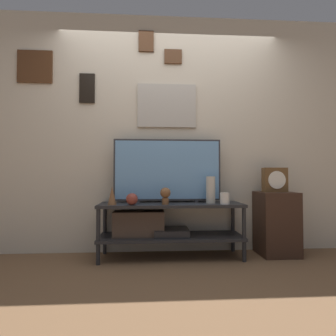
{
  "coord_description": "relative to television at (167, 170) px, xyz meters",
  "views": [
    {
      "loc": [
        -0.2,
        -2.49,
        0.86
      ],
      "look_at": [
        -0.03,
        0.25,
        0.93
      ],
      "focal_mm": 28.0,
      "sensor_mm": 36.0,
      "label": 1
    }
  ],
  "objects": [
    {
      "name": "vase_round_glass",
      "position": [
        -0.36,
        -0.23,
        -0.29
      ],
      "size": [
        0.12,
        0.12,
        0.12
      ],
      "color": "brown",
      "rests_on": "media_console"
    },
    {
      "name": "vase_tall_ceramic",
      "position": [
        0.45,
        -0.11,
        -0.21
      ],
      "size": [
        0.1,
        0.1,
        0.28
      ],
      "color": "beige",
      "rests_on": "media_console"
    },
    {
      "name": "media_console",
      "position": [
        -0.1,
        -0.09,
        -0.56
      ],
      "size": [
        1.49,
        0.42,
        0.56
      ],
      "color": "#232326",
      "rests_on": "ground_plane"
    },
    {
      "name": "candle_jar",
      "position": [
        0.57,
        -0.22,
        -0.29
      ],
      "size": [
        0.09,
        0.09,
        0.12
      ],
      "color": "silver",
      "rests_on": "media_console"
    },
    {
      "name": "wall_back",
      "position": [
        0.02,
        0.17,
        0.44
      ],
      "size": [
        6.4,
        0.08,
        2.7
      ],
      "color": "beige",
      "rests_on": "ground_plane"
    },
    {
      "name": "mantel_clock",
      "position": [
        1.17,
        -0.05,
        -0.11
      ],
      "size": [
        0.25,
        0.11,
        0.26
      ],
      "color": "brown",
      "rests_on": "side_table"
    },
    {
      "name": "decorative_bust",
      "position": [
        -0.03,
        -0.2,
        -0.25
      ],
      "size": [
        0.11,
        0.11,
        0.17
      ],
      "color": "brown",
      "rests_on": "media_console"
    },
    {
      "name": "side_table",
      "position": [
        1.18,
        -0.06,
        -0.58
      ],
      "size": [
        0.39,
        0.36,
        0.67
      ],
      "color": "#382319",
      "rests_on": "ground_plane"
    },
    {
      "name": "vase_slim_bronze",
      "position": [
        -0.56,
        -0.2,
        -0.26
      ],
      "size": [
        0.09,
        0.09,
        0.18
      ],
      "color": "brown",
      "rests_on": "media_console"
    },
    {
      "name": "television",
      "position": [
        0.0,
        0.0,
        0.0
      ],
      "size": [
        1.16,
        0.05,
        0.68
      ],
      "color": "#333338",
      "rests_on": "media_console"
    },
    {
      "name": "ground_plane",
      "position": [
        0.03,
        -0.34,
        -0.91
      ],
      "size": [
        12.0,
        12.0,
        0.0
      ],
      "primitive_type": "plane",
      "color": "brown"
    }
  ]
}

